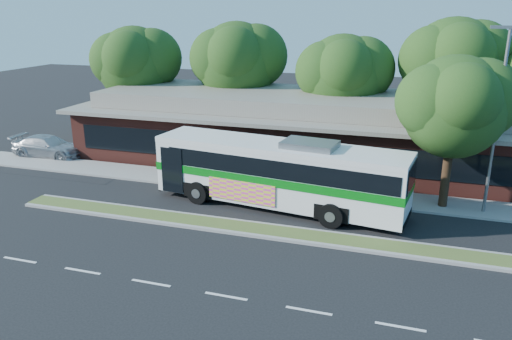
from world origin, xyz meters
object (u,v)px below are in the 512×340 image
Objects in this scene: lamp_post at (496,117)px; transit_bus at (280,169)px; sedan at (48,146)px; sidewalk_tree at (462,105)px.

lamp_post is 0.68× the size of transit_bus.
lamp_post is at bearing -96.26° from sedan.
sidewalk_tree is (26.09, -1.62, 4.63)m from sedan.
sedan is 26.54m from sidewalk_tree.
transit_bus is 1.72× the size of sidewalk_tree.
sedan is 0.65× the size of sidewalk_tree.
transit_bus is 18.18m from sedan.
sidewalk_tree is at bearing -95.80° from sedan.
sidewalk_tree is (8.43, 2.53, 3.32)m from transit_bus.
sidewalk_tree reaches higher than sedan.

